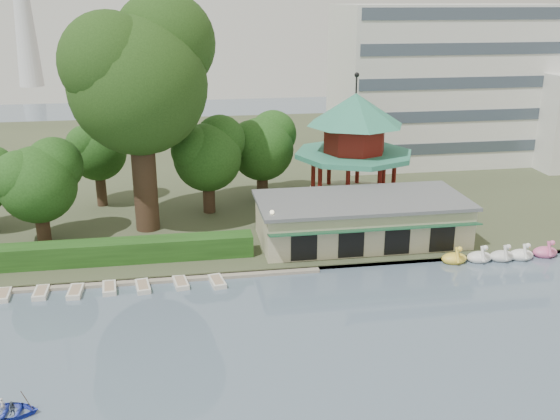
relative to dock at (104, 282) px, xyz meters
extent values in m
plane|color=slate|center=(12.00, -17.20, -0.12)|extent=(220.00, 220.00, 0.00)
cube|color=#424930|center=(12.00, 34.80, 0.08)|extent=(220.00, 70.00, 0.40)
cube|color=gray|center=(12.00, 0.10, 0.03)|extent=(220.00, 0.60, 0.30)
cube|color=gray|center=(0.00, 0.00, 0.00)|extent=(34.00, 1.60, 0.24)
cube|color=#B4AC8A|center=(22.00, 4.80, 2.08)|extent=(18.00, 8.00, 3.60)
cube|color=#595B5E|center=(22.00, 4.80, 4.03)|extent=(18.60, 8.60, 0.30)
cube|color=#194C2D|center=(22.00, 0.50, 2.88)|extent=(18.00, 1.59, 0.45)
cylinder|color=#B4AC8A|center=(24.00, 14.80, 0.88)|extent=(10.40, 10.40, 1.20)
cylinder|color=#2F8165|center=(24.00, 14.80, 5.73)|extent=(12.40, 12.40, 0.50)
cylinder|color=maroon|center=(24.00, 14.80, 7.38)|extent=(6.40, 6.40, 2.80)
cone|color=#2F8165|center=(24.00, 14.80, 10.38)|extent=(10.00, 10.00, 3.20)
cylinder|color=black|center=(24.00, 14.80, 12.88)|extent=(0.16, 0.16, 1.80)
cube|color=silver|center=(42.00, 32.80, 10.28)|extent=(30.00, 14.00, 20.00)
cube|color=#224C18|center=(-3.00, 3.30, 1.18)|extent=(30.00, 2.00, 1.80)
cylinder|color=black|center=(13.50, 1.80, 2.28)|extent=(0.12, 0.12, 4.00)
sphere|color=beige|center=(13.50, 1.80, 4.38)|extent=(0.36, 0.36, 0.36)
cylinder|color=#3A281C|center=(3.00, 10.80, 5.68)|extent=(2.20, 2.20, 10.80)
sphere|color=#224214|center=(3.00, 10.80, 13.67)|extent=(12.25, 12.25, 12.25)
sphere|color=#224214|center=(5.45, 12.64, 17.13)|extent=(9.19, 9.19, 9.19)
sphere|color=#224214|center=(0.86, 9.58, 15.83)|extent=(8.57, 8.57, 8.57)
cylinder|color=#3A281C|center=(-6.00, 8.80, 2.44)|extent=(1.21, 1.21, 4.31)
sphere|color=#224C18|center=(-6.00, 8.80, 5.63)|extent=(6.72, 6.72, 6.72)
sphere|color=#224C18|center=(-4.66, 9.81, 7.00)|extent=(5.04, 5.04, 5.04)
sphere|color=#224C18|center=(-7.18, 8.13, 6.49)|extent=(4.71, 4.71, 4.71)
cylinder|color=#3A281C|center=(9.00, 14.80, 2.58)|extent=(1.22, 1.22, 4.61)
sphere|color=#224C18|center=(9.00, 14.80, 6.00)|extent=(6.78, 6.78, 6.78)
sphere|color=#224C18|center=(10.36, 15.82, 7.47)|extent=(5.09, 5.09, 5.09)
sphere|color=#224C18|center=(7.81, 14.12, 6.92)|extent=(4.75, 4.75, 4.75)
cylinder|color=#3A281C|center=(15.00, 18.80, 2.46)|extent=(1.22, 1.22, 4.37)
sphere|color=#224C18|center=(15.00, 18.80, 5.70)|extent=(6.78, 6.78, 6.78)
sphere|color=#224C18|center=(16.36, 19.82, 7.09)|extent=(5.09, 5.09, 5.09)
sphere|color=#224C18|center=(13.81, 18.12, 6.57)|extent=(4.75, 4.75, 4.75)
cylinder|color=#3A281C|center=(-2.00, 18.80, 2.58)|extent=(1.04, 1.04, 4.60)
sphere|color=#224C18|center=(-2.00, 18.80, 5.98)|extent=(5.80, 5.80, 5.80)
sphere|color=#224C18|center=(-0.84, 19.67, 7.45)|extent=(4.35, 4.35, 4.35)
sphere|color=#224C18|center=(-3.02, 18.22, 6.90)|extent=(4.06, 4.06, 4.06)
ellipsoid|color=yellow|center=(28.59, -0.56, 0.23)|extent=(2.16, 1.44, 0.99)
cylinder|color=yellow|center=(28.59, -1.11, 0.78)|extent=(0.26, 0.79, 1.29)
sphere|color=yellow|center=(28.59, -1.41, 1.43)|extent=(0.44, 0.44, 0.44)
ellipsoid|color=white|center=(30.80, -0.66, 0.23)|extent=(2.16, 1.44, 0.99)
cylinder|color=white|center=(30.80, -1.21, 0.78)|extent=(0.26, 0.79, 1.29)
sphere|color=white|center=(30.80, -1.51, 1.43)|extent=(0.44, 0.44, 0.44)
ellipsoid|color=silver|center=(32.79, -0.76, 0.23)|extent=(2.16, 1.44, 0.99)
cylinder|color=silver|center=(32.79, -1.31, 0.78)|extent=(0.26, 0.79, 1.29)
sphere|color=silver|center=(32.79, -1.61, 1.43)|extent=(0.44, 0.44, 0.44)
ellipsoid|color=white|center=(34.54, -0.77, 0.23)|extent=(2.16, 1.44, 0.99)
cylinder|color=white|center=(34.54, -1.32, 0.78)|extent=(0.26, 0.79, 1.29)
sphere|color=white|center=(34.54, -1.62, 1.43)|extent=(0.44, 0.44, 0.44)
ellipsoid|color=#DA5E93|center=(36.90, -0.52, 0.23)|extent=(2.16, 1.44, 0.99)
cylinder|color=#DA5E93|center=(36.90, -1.07, 0.78)|extent=(0.26, 0.79, 1.29)
sphere|color=#DA5E93|center=(36.90, -1.37, 1.43)|extent=(0.44, 0.44, 0.44)
cube|color=silver|center=(-7.17, -1.23, 0.06)|extent=(1.17, 2.37, 0.36)
cube|color=silver|center=(-4.47, -1.24, 0.06)|extent=(1.04, 2.32, 0.36)
cube|color=silver|center=(-1.96, -1.53, 0.06)|extent=(1.06, 2.33, 0.36)
cube|color=silver|center=(0.50, -1.31, 0.06)|extent=(1.23, 2.39, 0.36)
cube|color=silver|center=(3.00, -1.44, 0.06)|extent=(1.32, 2.42, 0.36)
cube|color=silver|center=(5.87, -1.23, 0.06)|extent=(1.34, 2.43, 0.36)
cube|color=silver|center=(8.67, -1.48, 0.06)|extent=(1.37, 2.44, 0.36)
imported|color=#2739B5|center=(-3.38, -15.91, 0.34)|extent=(4.63, 3.46, 0.92)
imported|color=beige|center=(-3.68, -15.71, 0.41)|extent=(0.33, 0.23, 0.87)
imported|color=#3A4454|center=(-3.08, -16.11, 0.40)|extent=(0.43, 0.35, 0.84)
cylinder|color=#3A281C|center=(-2.18, -15.91, 0.23)|extent=(0.94, 0.29, 2.01)
camera|label=1|loc=(6.37, -45.76, 20.86)|focal=40.00mm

